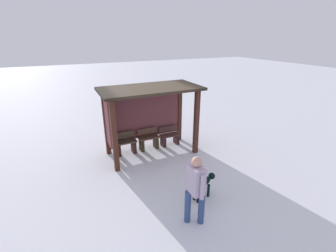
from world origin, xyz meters
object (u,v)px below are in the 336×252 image
(bench_left_inside, at_px, (126,145))
(person_walking, at_px, (196,186))
(bus_shelter, at_px, (145,106))
(dog, at_px, (203,183))
(bench_right_inside, at_px, (170,137))
(bench_center_inside, at_px, (149,141))

(bench_left_inside, relative_size, person_walking, 0.47)
(bus_shelter, distance_m, dog, 3.34)
(bus_shelter, xyz_separation_m, bench_left_inside, (-0.74, 0.12, -1.37))
(bus_shelter, distance_m, bench_left_inside, 1.56)
(bench_left_inside, distance_m, dog, 3.38)
(bus_shelter, height_order, bench_right_inside, bus_shelter)
(bench_right_inside, bearing_deg, bench_left_inside, -179.92)
(dog, bearing_deg, bench_left_inside, 109.43)
(bench_left_inside, relative_size, bench_right_inside, 1.02)
(bench_right_inside, height_order, person_walking, person_walking)
(bench_center_inside, relative_size, dog, 0.89)
(bus_shelter, height_order, dog, bus_shelter)
(bench_right_inside, bearing_deg, bench_center_inside, -179.79)
(bench_left_inside, height_order, dog, bench_left_inside)
(bus_shelter, bearing_deg, dog, -82.88)
(bus_shelter, height_order, person_walking, bus_shelter)
(bench_left_inside, distance_m, person_walking, 3.89)
(bench_left_inside, height_order, bench_right_inside, bench_left_inside)
(bus_shelter, relative_size, dog, 3.75)
(bus_shelter, relative_size, bench_center_inside, 4.23)
(bus_shelter, relative_size, person_walking, 1.97)
(bench_left_inside, xyz_separation_m, dog, (1.12, -3.18, 0.10))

